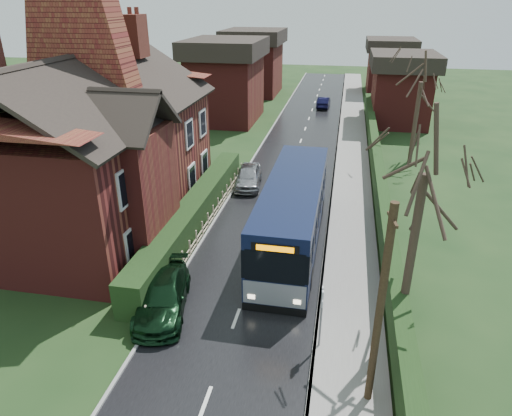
% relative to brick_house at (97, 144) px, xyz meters
% --- Properties ---
extents(ground, '(140.00, 140.00, 0.00)m').
position_rel_brick_house_xyz_m(ground, '(8.73, -4.78, -4.38)').
color(ground, '#28401B').
rests_on(ground, ground).
extents(road, '(6.00, 100.00, 0.02)m').
position_rel_brick_house_xyz_m(road, '(8.73, 5.22, -4.37)').
color(road, black).
rests_on(road, ground).
extents(pavement, '(2.50, 100.00, 0.14)m').
position_rel_brick_house_xyz_m(pavement, '(12.98, 5.22, -4.31)').
color(pavement, slate).
rests_on(pavement, ground).
extents(kerb_right, '(0.12, 100.00, 0.14)m').
position_rel_brick_house_xyz_m(kerb_right, '(11.78, 5.22, -4.31)').
color(kerb_right, gray).
rests_on(kerb_right, ground).
extents(kerb_left, '(0.12, 100.00, 0.10)m').
position_rel_brick_house_xyz_m(kerb_left, '(5.68, 5.22, -4.33)').
color(kerb_left, gray).
rests_on(kerb_left, ground).
extents(front_hedge, '(1.20, 16.00, 1.60)m').
position_rel_brick_house_xyz_m(front_hedge, '(4.83, 0.22, -3.58)').
color(front_hedge, black).
rests_on(front_hedge, ground).
extents(picket_fence, '(0.10, 16.00, 0.90)m').
position_rel_brick_house_xyz_m(picket_fence, '(5.58, 0.22, -3.93)').
color(picket_fence, tan).
rests_on(picket_fence, ground).
extents(right_wall_hedge, '(0.60, 50.00, 1.80)m').
position_rel_brick_house_xyz_m(right_wall_hedge, '(14.53, 5.22, -3.36)').
color(right_wall_hedge, maroon).
rests_on(right_wall_hedge, ground).
extents(brick_house, '(9.30, 14.60, 10.30)m').
position_rel_brick_house_xyz_m(brick_house, '(0.00, 0.00, 0.00)').
color(brick_house, maroon).
rests_on(brick_house, ground).
extents(bus, '(2.59, 11.12, 3.37)m').
position_rel_brick_house_xyz_m(bus, '(10.13, -0.72, -2.70)').
color(bus, black).
rests_on(bus, ground).
extents(car_silver, '(1.98, 4.06, 1.33)m').
position_rel_brick_house_xyz_m(car_silver, '(6.44, 6.48, -3.71)').
color(car_silver, '#A6A5AA').
rests_on(car_silver, ground).
extents(car_green, '(2.72, 4.75, 1.30)m').
position_rel_brick_house_xyz_m(car_green, '(5.83, -6.76, -3.73)').
color(car_green, black).
rests_on(car_green, ground).
extents(car_distant, '(1.38, 3.63, 1.18)m').
position_rel_brick_house_xyz_m(car_distant, '(9.85, 30.63, -3.78)').
color(car_distant, black).
rests_on(car_distant, ground).
extents(bus_stop_sign, '(0.08, 0.38, 2.51)m').
position_rel_brick_house_xyz_m(bus_stop_sign, '(11.93, -7.78, -2.72)').
color(bus_stop_sign, slate).
rests_on(bus_stop_sign, ground).
extents(telegraph_pole, '(0.23, 0.85, 6.60)m').
position_rel_brick_house_xyz_m(telegraph_pole, '(13.53, -9.78, -1.03)').
color(telegraph_pole, black).
rests_on(telegraph_pole, ground).
extents(tree_right_near, '(4.09, 4.09, 8.83)m').
position_rel_brick_house_xyz_m(tree_right_near, '(14.73, -6.43, 2.22)').
color(tree_right_near, '#31251D').
rests_on(tree_right_near, ground).
extents(tree_right_far, '(4.30, 4.30, 8.31)m').
position_rel_brick_house_xyz_m(tree_right_far, '(17.20, 13.37, 1.83)').
color(tree_right_far, '#3A2B22').
rests_on(tree_right_far, ground).
extents(tree_house_side, '(4.13, 4.13, 9.38)m').
position_rel_brick_house_xyz_m(tree_house_side, '(-3.08, 13.22, 2.63)').
color(tree_house_side, '#382D21').
rests_on(tree_house_side, ground).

